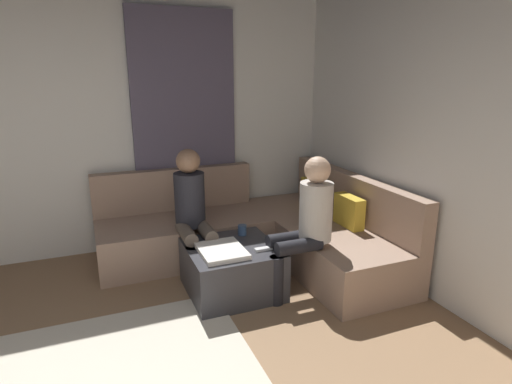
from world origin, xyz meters
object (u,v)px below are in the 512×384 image
sectional_couch (262,232)px  person_on_couch_side (193,210)px  coffee_mug (242,230)px  game_remote (263,249)px  person_on_couch_back (305,221)px  ottoman (232,269)px

sectional_couch → person_on_couch_side: 0.85m
coffee_mug → game_remote: coffee_mug is taller
person_on_couch_side → person_on_couch_back: bearing=140.6°
sectional_couch → coffee_mug: sectional_couch is taller
ottoman → coffee_mug: 0.38m
coffee_mug → game_remote: 0.40m
person_on_couch_back → sectional_couch: bearing=3.9°
person_on_couch_back → game_remote: bearing=78.6°
sectional_couch → person_on_couch_side: size_ratio=2.12×
ottoman → coffee_mug: bearing=140.7°
ottoman → person_on_couch_back: (0.25, 0.57, 0.45)m
ottoman → game_remote: 0.36m
game_remote → person_on_couch_side: bearing=-142.6°
game_remote → sectional_couch: bearing=158.0°
ottoman → game_remote: bearing=50.7°
game_remote → person_on_couch_side: (-0.59, -0.45, 0.23)m
ottoman → game_remote: game_remote is taller
person_on_couch_back → person_on_couch_side: (-0.66, -0.80, 0.00)m
sectional_couch → game_remote: (0.74, -0.30, 0.15)m
ottoman → person_on_couch_side: size_ratio=0.63×
sectional_couch → ottoman: sectional_couch is taller
game_remote → ottoman: bearing=-129.3°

